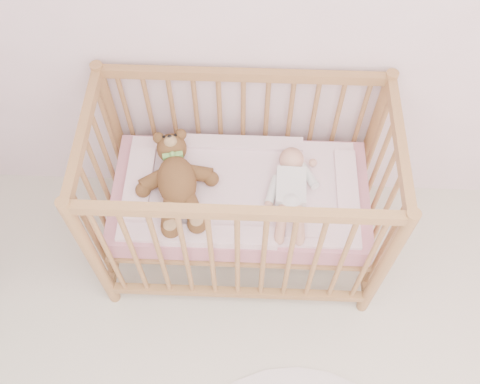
# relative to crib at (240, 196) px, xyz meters

# --- Properties ---
(crib) EXTENTS (1.36, 0.76, 1.00)m
(crib) POSITION_rel_crib_xyz_m (0.00, 0.00, 0.00)
(crib) COLOR #AF804A
(crib) RESTS_ON floor
(mattress) EXTENTS (1.22, 0.62, 0.13)m
(mattress) POSITION_rel_crib_xyz_m (0.00, 0.00, -0.01)
(mattress) COLOR #C37988
(mattress) RESTS_ON crib
(blanket) EXTENTS (1.10, 0.58, 0.06)m
(blanket) POSITION_rel_crib_xyz_m (0.00, 0.00, 0.06)
(blanket) COLOR #F4A8B8
(blanket) RESTS_ON mattress
(baby) EXTENTS (0.27, 0.53, 0.13)m
(baby) POSITION_rel_crib_xyz_m (0.23, -0.02, 0.14)
(baby) COLOR silver
(baby) RESTS_ON blanket
(teddy_bear) EXTENTS (0.52, 0.65, 0.16)m
(teddy_bear) POSITION_rel_crib_xyz_m (-0.29, -0.02, 0.15)
(teddy_bear) COLOR brown
(teddy_bear) RESTS_ON blanket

